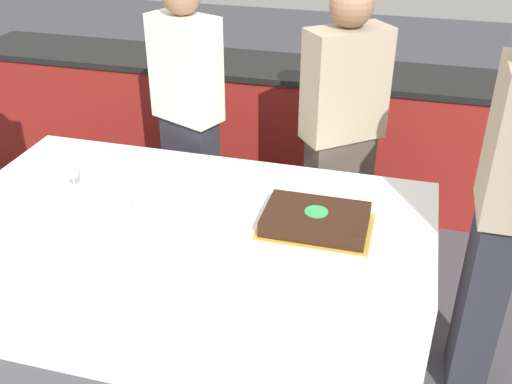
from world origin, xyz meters
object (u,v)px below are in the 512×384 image
cake (316,220)px  person_seated_right (501,213)px  wine_glass (71,167)px  person_cutting_cake (342,136)px  person_standing_back (189,119)px  plate_stack (157,204)px

cake → person_seated_right: 0.74m
wine_glass → person_seated_right: bearing=1.6°
wine_glass → person_cutting_cake: person_cutting_cake is taller
person_seated_right → person_standing_back: person_seated_right is taller
person_cutting_cake → person_standing_back: bearing=-38.8°
plate_stack → wine_glass: bearing=172.9°
person_cutting_cake → person_standing_back: size_ratio=1.00×
wine_glass → person_seated_right: size_ratio=0.11×
plate_stack → wine_glass: (-0.45, 0.06, 0.10)m
person_standing_back → cake: bearing=162.0°
person_standing_back → wine_glass: bearing=91.9°
cake → person_cutting_cake: size_ratio=0.29×
person_cutting_cake → person_seated_right: (0.73, -0.70, 0.06)m
plate_stack → wine_glass: wine_glass is taller
wine_glass → person_standing_back: size_ratio=0.12×
plate_stack → cake: bearing=4.4°
wine_glass → person_cutting_cake: (1.16, 0.75, -0.04)m
person_standing_back → plate_stack: bearing=123.9°
wine_glass → plate_stack: bearing=-7.1°
cake → person_cutting_cake: bearing=90.0°
cake → person_cutting_cake: person_cutting_cake is taller
cake → plate_stack: size_ratio=2.20×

